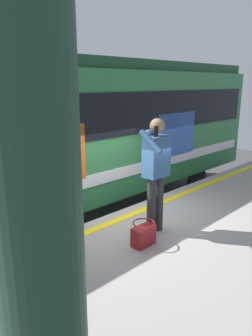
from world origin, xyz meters
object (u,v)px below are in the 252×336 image
Objects in this scene: train_carriage at (82,126)px; passenger at (156,167)px; station_column at (33,172)px; handbag at (144,235)px.

train_carriage reaches higher than passenger.
station_column is (4.17, 5.40, 0.76)m from train_carriage.
train_carriage is 3.90m from handbag.
station_column is at bearing 52.35° from train_carriage.
station_column is (3.13, 2.16, 0.98)m from passenger.
train_carriage reaches higher than handbag.
train_carriage is at bearing -107.78° from passenger.
train_carriage is at bearing -113.62° from handbag.
handbag is (0.46, 0.19, -0.90)m from passenger.
passenger is 0.44× the size of station_column.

